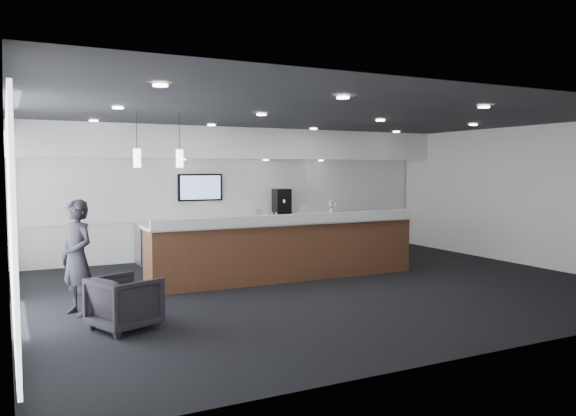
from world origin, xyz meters
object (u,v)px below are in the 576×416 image
service_counter (287,249)px  armchair (125,303)px  lounge_guest (77,257)px  coffee_machine (282,202)px

service_counter → armchair: service_counter is taller
armchair → lounge_guest: (-0.46, 1.06, 0.47)m
coffee_machine → lounge_guest: size_ratio=0.39×
service_counter → coffee_machine: coffee_machine is taller
service_counter → armchair: size_ratio=6.90×
armchair → lounge_guest: lounge_guest is taller
service_counter → armchair: bearing=-148.6°
coffee_machine → lounge_guest: lounge_guest is taller
service_counter → coffee_machine: bearing=66.1°
coffee_machine → armchair: 6.79m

